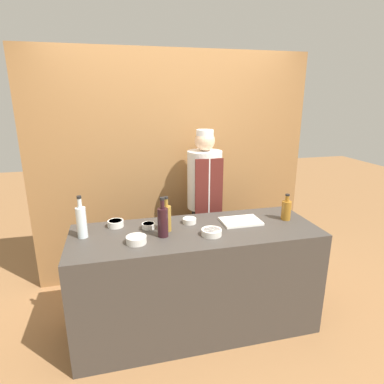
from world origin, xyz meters
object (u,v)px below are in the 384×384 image
object	(u,v)px
sauce_bowl_orange	(116,223)
bottle_amber	(286,210)
sauce_bowl_yellow	(136,239)
chef_center	(204,204)
cutting_board	(241,221)
sauce_bowl_green	(189,220)
bottle_vinegar	(166,218)
bottle_clear	(81,221)
sauce_bowl_purple	(149,226)
sauce_bowl_red	(212,232)
bottle_wine	(163,221)

from	to	relation	value
sauce_bowl_orange	bottle_amber	size ratio (longest dim) A/B	0.56
sauce_bowl_yellow	chef_center	bearing A→B (deg)	46.81
sauce_bowl_orange	cutting_board	bearing A→B (deg)	-8.73
sauce_bowl_green	bottle_amber	bearing A→B (deg)	-8.10
bottle_vinegar	bottle_clear	bearing A→B (deg)	177.31
sauce_bowl_yellow	sauce_bowl_purple	xyz separation A→B (m)	(0.12, 0.26, -0.01)
sauce_bowl_red	sauce_bowl_purple	size ratio (longest dim) A/B	1.45
bottle_clear	sauce_bowl_purple	bearing A→B (deg)	6.04
sauce_bowl_yellow	sauce_bowl_orange	size ratio (longest dim) A/B	1.14
sauce_bowl_orange	bottle_amber	bearing A→B (deg)	-7.49
bottle_amber	chef_center	bearing A→B (deg)	131.76
sauce_bowl_yellow	bottle_amber	world-z (taller)	bottle_amber
bottle_amber	sauce_bowl_red	bearing A→B (deg)	-167.46
sauce_bowl_yellow	bottle_amber	xyz separation A→B (m)	(1.31, 0.17, 0.06)
bottle_clear	chef_center	world-z (taller)	chef_center
sauce_bowl_yellow	bottle_wine	distance (m)	0.24
cutting_board	bottle_clear	xyz separation A→B (m)	(-1.30, 0.01, 0.12)
bottle_vinegar	chef_center	xyz separation A→B (m)	(0.49, 0.63, -0.13)
sauce_bowl_yellow	bottle_amber	size ratio (longest dim) A/B	0.65
sauce_bowl_red	bottle_wine	xyz separation A→B (m)	(-0.37, 0.07, 0.10)
sauce_bowl_yellow	bottle_wine	size ratio (longest dim) A/B	0.48
bottle_vinegar	sauce_bowl_green	bearing A→B (deg)	27.69
cutting_board	bottle_clear	bearing A→B (deg)	179.74
bottle_clear	bottle_wine	xyz separation A→B (m)	(0.60, -0.13, -0.01)
sauce_bowl_purple	chef_center	xyz separation A→B (m)	(0.63, 0.54, -0.04)
sauce_bowl_green	sauce_bowl_red	bearing A→B (deg)	-68.75
sauce_bowl_orange	sauce_bowl_purple	size ratio (longest dim) A/B	1.19
cutting_board	sauce_bowl_red	bearing A→B (deg)	-149.03
bottle_vinegar	chef_center	size ratio (longest dim) A/B	0.18
sauce_bowl_yellow	bottle_wine	bearing A→B (deg)	19.05
bottle_vinegar	bottle_wine	world-z (taller)	bottle_wine
bottle_amber	bottle_wine	distance (m)	1.11
sauce_bowl_red	sauce_bowl_orange	bearing A→B (deg)	153.92
sauce_bowl_orange	sauce_bowl_red	world-z (taller)	sauce_bowl_orange
sauce_bowl_yellow	sauce_bowl_red	world-z (taller)	sauce_bowl_yellow
cutting_board	bottle_wine	world-z (taller)	bottle_wine
sauce_bowl_yellow	chef_center	distance (m)	1.10
sauce_bowl_orange	bottle_vinegar	xyz separation A→B (m)	(0.40, -0.19, 0.08)
cutting_board	bottle_vinegar	world-z (taller)	bottle_vinegar
chef_center	sauce_bowl_green	bearing A→B (deg)	-118.52
sauce_bowl_yellow	chef_center	size ratio (longest dim) A/B	0.09
sauce_bowl_orange	bottle_wine	distance (m)	0.46
bottle_wine	sauce_bowl_red	bearing A→B (deg)	-10.61
cutting_board	bottle_wine	size ratio (longest dim) A/B	1.05
sauce_bowl_red	sauce_bowl_purple	distance (m)	0.53
sauce_bowl_yellow	bottle_clear	xyz separation A→B (m)	(-0.39, 0.20, 0.10)
sauce_bowl_green	chef_center	world-z (taller)	chef_center
bottle_wine	bottle_clear	bearing A→B (deg)	167.80
sauce_bowl_purple	bottle_amber	xyz separation A→B (m)	(1.20, -0.09, 0.07)
sauce_bowl_red	cutting_board	size ratio (longest dim) A/B	0.48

